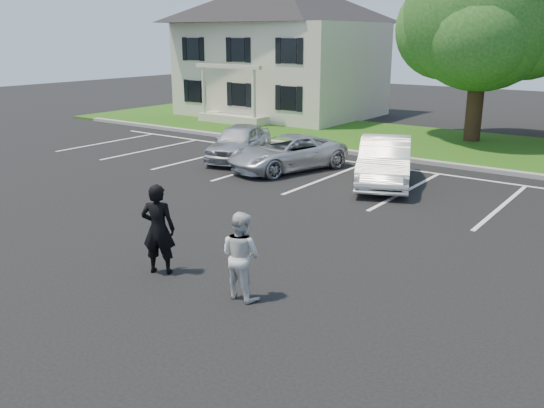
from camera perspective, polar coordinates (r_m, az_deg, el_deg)
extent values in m
plane|color=black|center=(11.35, -2.98, -7.23)|extent=(90.00, 90.00, 0.00)
cube|color=gray|center=(21.58, 17.40, 3.69)|extent=(40.00, 0.30, 0.15)
cube|color=#274B0E|center=(25.35, 20.36, 5.14)|extent=(44.00, 8.00, 0.08)
cube|color=white|center=(26.49, -15.97, 5.90)|extent=(0.12, 5.20, 0.01)
cube|color=white|center=(24.38, -11.84, 5.32)|extent=(0.12, 5.20, 0.01)
cube|color=white|center=(22.42, -6.96, 4.60)|extent=(0.12, 5.20, 0.01)
cube|color=white|center=(20.66, -1.22, 3.70)|extent=(0.12, 5.20, 0.01)
cube|color=white|center=(19.14, 5.49, 2.61)|extent=(0.12, 5.20, 0.01)
cube|color=white|center=(17.94, 13.21, 1.31)|extent=(0.12, 5.20, 0.01)
cube|color=white|center=(17.12, 21.84, -0.18)|extent=(0.12, 5.20, 0.01)
cube|color=white|center=(19.99, 19.95, 2.28)|extent=(34.00, 0.12, 0.01)
cube|color=beige|center=(34.27, 1.01, 13.15)|extent=(10.00, 8.00, 5.20)
pyramid|color=black|center=(34.26, 1.05, 19.50)|extent=(10.30, 8.24, 2.40)
cube|color=beige|center=(31.08, -3.59, 8.43)|extent=(4.00, 1.60, 0.50)
cylinder|color=beige|center=(31.61, -6.76, 10.49)|extent=(0.18, 0.18, 2.70)
cylinder|color=beige|center=(29.43, -1.78, 10.16)|extent=(0.18, 0.18, 2.70)
cube|color=beige|center=(30.36, -4.43, 13.44)|extent=(4.20, 0.25, 0.20)
cube|color=black|center=(31.15, -3.30, 10.76)|extent=(0.90, 0.06, 1.20)
cube|color=black|center=(31.01, -3.38, 15.00)|extent=(0.90, 0.06, 1.20)
cube|color=black|center=(31.56, -4.24, 10.82)|extent=(0.32, 0.05, 1.25)
cube|color=black|center=(30.74, -2.35, 10.70)|extent=(0.32, 0.05, 1.25)
cylinder|color=black|center=(26.82, 19.43, 9.18)|extent=(0.70, 0.70, 3.20)
sphere|color=#175719|center=(26.67, 20.26, 17.50)|extent=(6.60, 6.60, 6.60)
sphere|color=#175719|center=(26.93, 23.97, 16.03)|extent=(4.60, 4.60, 4.60)
sphere|color=#175719|center=(27.56, 16.84, 16.27)|extent=(4.40, 4.40, 4.40)
sphere|color=#175719|center=(25.10, 19.96, 15.59)|extent=(4.00, 4.00, 4.00)
sphere|color=#175719|center=(28.39, 20.06, 18.00)|extent=(4.20, 4.20, 4.20)
imported|color=black|center=(11.44, -11.19, -2.46)|extent=(0.79, 0.69, 1.82)
imported|color=silver|center=(10.22, -3.11, -5.10)|extent=(0.80, 0.64, 1.61)
imported|color=silver|center=(21.82, -3.26, 6.16)|extent=(2.81, 4.27, 1.35)
imported|color=#B8BBC0|center=(20.10, 1.48, 5.08)|extent=(3.25, 4.73, 1.20)
imported|color=white|center=(18.49, 11.09, 4.19)|extent=(3.17, 4.69, 1.46)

